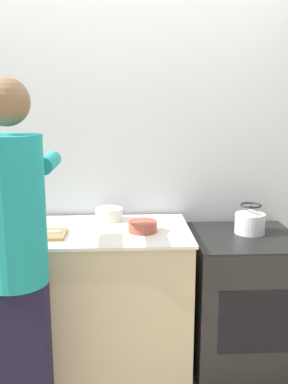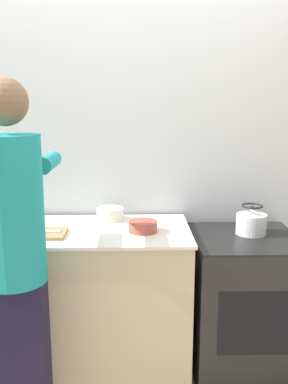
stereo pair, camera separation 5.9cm
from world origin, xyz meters
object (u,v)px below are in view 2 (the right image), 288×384
(person, at_px, (14,251))
(knife, at_px, (44,231))
(oven, at_px, (243,303))
(cutting_board, at_px, (39,234))
(kettle, at_px, (251,222))
(bowl_prep, at_px, (110,214))

(person, bearing_deg, knife, 83.11)
(oven, relative_size, knife, 4.82)
(knife, bearing_deg, cutting_board, -161.11)
(cutting_board, relative_size, kettle, 1.64)
(bowl_prep, bearing_deg, kettle, -9.80)
(oven, xyz_separation_m, kettle, (0.04, 0.05, 0.52))
(cutting_board, xyz_separation_m, bowl_prep, (0.40, 0.32, 0.03))
(person, xyz_separation_m, knife, (0.05, 0.43, -0.04))
(kettle, bearing_deg, bowl_prep, 170.20)
(knife, bearing_deg, kettle, 6.92)
(cutting_board, relative_size, knife, 1.67)
(person, relative_size, bowl_prep, 10.29)
(person, bearing_deg, cutting_board, 86.75)
(cutting_board, height_order, bowl_prep, bowl_prep)
(oven, height_order, bowl_prep, bowl_prep)
(oven, height_order, knife, knife)
(knife, xyz_separation_m, kettle, (1.25, 0.16, 0.00))
(oven, distance_m, cutting_board, 1.35)
(person, distance_m, cutting_board, 0.43)
(oven, distance_m, kettle, 0.53)
(oven, distance_m, person, 1.48)
(kettle, bearing_deg, oven, -126.38)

